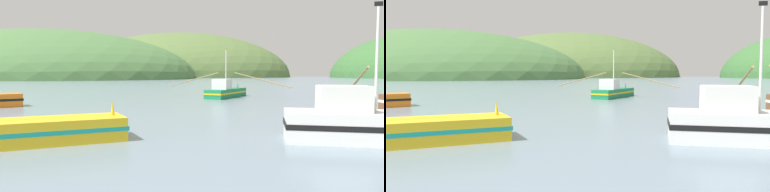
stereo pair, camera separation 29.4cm
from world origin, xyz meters
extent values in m
ellipsoid|color=#47703D|center=(-122.30, 170.50, 0.00)|extent=(177.11, 141.69, 53.92)
ellipsoid|color=#47703D|center=(-140.82, 233.32, 0.00)|extent=(102.07, 81.65, 61.49)
ellipsoid|color=#516B38|center=(-70.05, 259.28, 0.00)|extent=(170.89, 136.71, 66.93)
cube|color=#197A47|center=(4.37, 43.96, 0.55)|extent=(4.17, 9.10, 1.10)
cube|color=gold|center=(4.37, 43.96, 0.60)|extent=(4.21, 9.19, 0.20)
cone|color=#197A47|center=(5.29, 47.91, 1.45)|extent=(0.24, 0.24, 0.70)
cube|color=silver|center=(4.03, 42.51, 1.74)|extent=(2.33, 2.35, 1.28)
cylinder|color=silver|center=(4.32, 43.76, 3.59)|extent=(0.12, 0.12, 4.98)
cube|color=gold|center=(4.32, 43.76, 6.20)|extent=(0.11, 0.36, 0.20)
cylinder|color=#997F4C|center=(-0.24, 45.03, 2.28)|extent=(7.10, 1.76, 1.88)
cylinder|color=#997F4C|center=(8.98, 42.89, 2.28)|extent=(7.10, 1.76, 1.88)
cube|color=white|center=(15.57, 16.79, 0.70)|extent=(7.95, 2.97, 1.39)
cube|color=black|center=(15.57, 16.79, 0.77)|extent=(8.03, 3.00, 0.25)
cube|color=silver|center=(14.19, 16.71, 1.99)|extent=(2.26, 1.98, 1.19)
cylinder|color=silver|center=(15.57, 16.79, 3.74)|extent=(0.12, 0.12, 4.69)
cube|color=black|center=(15.57, 16.79, 6.20)|extent=(0.36, 0.05, 0.20)
cylinder|color=#997F4C|center=(15.37, 20.54, 2.58)|extent=(0.39, 5.01, 1.88)
cone|color=gold|center=(3.56, 14.83, 1.45)|extent=(0.28, 0.28, 0.70)
camera|label=1|loc=(11.62, -0.38, 3.17)|focal=32.53mm
camera|label=2|loc=(11.90, -0.30, 3.17)|focal=32.53mm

